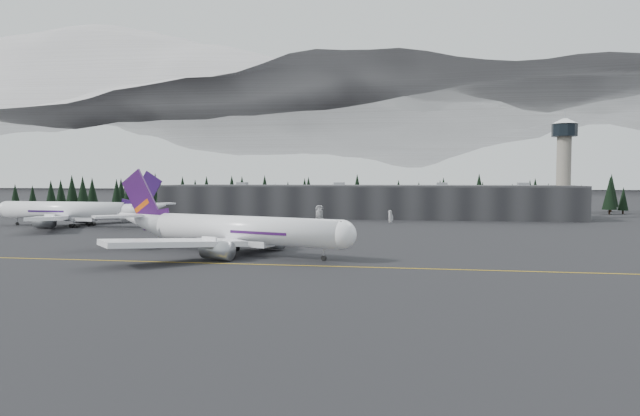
% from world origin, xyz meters
% --- Properties ---
extents(ground, '(1400.00, 1400.00, 0.00)m').
position_xyz_m(ground, '(0.00, 0.00, 0.00)').
color(ground, black).
rests_on(ground, ground).
extents(taxiline, '(400.00, 0.40, 0.02)m').
position_xyz_m(taxiline, '(0.00, -2.00, 0.01)').
color(taxiline, gold).
rests_on(taxiline, ground).
extents(terminal, '(160.00, 30.00, 12.60)m').
position_xyz_m(terminal, '(0.00, 125.00, 6.30)').
color(terminal, black).
rests_on(terminal, ground).
extents(control_tower, '(10.00, 10.00, 37.70)m').
position_xyz_m(control_tower, '(75.00, 128.00, 23.41)').
color(control_tower, gray).
rests_on(control_tower, ground).
extents(treeline, '(360.00, 20.00, 15.00)m').
position_xyz_m(treeline, '(0.00, 162.00, 7.50)').
color(treeline, black).
rests_on(treeline, ground).
extents(mountain_ridge, '(4400.00, 900.00, 420.00)m').
position_xyz_m(mountain_ridge, '(0.00, 1000.00, 0.00)').
color(mountain_ridge, white).
rests_on(mountain_ridge, ground).
extents(jet_main, '(57.72, 52.01, 17.44)m').
position_xyz_m(jet_main, '(-18.20, 11.37, 4.92)').
color(jet_main, white).
rests_on(jet_main, ground).
extents(jet_parked, '(59.99, 55.26, 17.63)m').
position_xyz_m(jet_parked, '(-85.02, 65.12, 4.97)').
color(jet_parked, white).
rests_on(jet_parked, ground).
extents(gse_vehicle_a, '(3.58, 6.05, 1.58)m').
position_xyz_m(gse_vehicle_a, '(-13.91, 101.42, 0.79)').
color(gse_vehicle_a, silver).
rests_on(gse_vehicle_a, ground).
extents(gse_vehicle_b, '(4.72, 3.45, 1.49)m').
position_xyz_m(gse_vehicle_b, '(11.73, 96.70, 0.75)').
color(gse_vehicle_b, white).
rests_on(gse_vehicle_b, ground).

